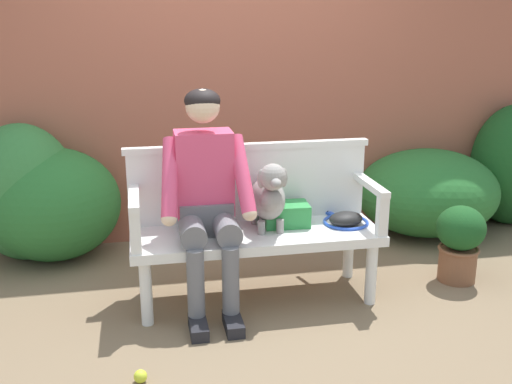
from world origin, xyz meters
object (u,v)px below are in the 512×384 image
tennis_racket (343,221)px  dog_on_bench (269,196)px  potted_plant (460,240)px  garden_bench (256,240)px  person_seated (206,192)px  baseball_glove (346,219)px  tennis_ball (140,376)px  sports_bag (286,214)px

tennis_racket → dog_on_bench: bearing=-174.0°
tennis_racket → potted_plant: 0.82m
dog_on_bench → tennis_racket: (0.50, 0.05, -0.21)m
garden_bench → person_seated: (-0.30, -0.02, 0.33)m
garden_bench → person_seated: 0.45m
garden_bench → baseball_glove: baseball_glove is taller
tennis_racket → baseball_glove: 0.08m
dog_on_bench → tennis_racket: 0.55m
person_seated → dog_on_bench: bearing=2.0°
person_seated → dog_on_bench: size_ratio=2.94×
baseball_glove → tennis_ball: size_ratio=3.33×
garden_bench → sports_bag: 0.26m
garden_bench → tennis_racket: tennis_racket is taller
garden_bench → person_seated: bearing=-176.9°
garden_bench → sports_bag: size_ratio=5.45×
tennis_racket → tennis_ball: bearing=-147.6°
person_seated → sports_bag: 0.56m
sports_bag → tennis_ball: bearing=-137.6°
tennis_racket → sports_bag: 0.38m
sports_bag → baseball_glove: bearing=-13.7°
garden_bench → person_seated: size_ratio=1.15×
person_seated → sports_bag: person_seated is taller
garden_bench → dog_on_bench: (0.08, -0.00, 0.28)m
baseball_glove → potted_plant: (0.81, 0.02, -0.21)m
tennis_racket → potted_plant: potted_plant is taller
dog_on_bench → tennis_racket: bearing=6.0°
tennis_racket → sports_bag: bearing=176.4°
garden_bench → sports_bag: sports_bag is taller
tennis_racket → sports_bag: (-0.37, 0.02, 0.06)m
dog_on_bench → garden_bench: bearing=177.4°
tennis_ball → dog_on_bench: bearing=43.9°
dog_on_bench → potted_plant: bearing=0.2°
garden_bench → tennis_racket: bearing=4.9°
garden_bench → dog_on_bench: bearing=-2.6°
baseball_glove → potted_plant: size_ratio=0.42×
dog_on_bench → potted_plant: size_ratio=0.86×
tennis_racket → baseball_glove: bearing=-96.1°
person_seated → sports_bag: size_ratio=4.72×
dog_on_bench → baseball_glove: 0.53m
baseball_glove → tennis_racket: bearing=71.6°
person_seated → tennis_racket: size_ratio=2.27×
tennis_racket → tennis_ball: tennis_racket is taller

